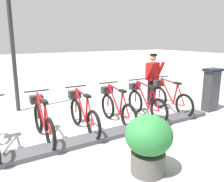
{
  "coord_description": "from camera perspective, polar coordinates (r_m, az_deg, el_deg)",
  "views": [
    {
      "loc": [
        -4.16,
        1.4,
        2.15
      ],
      "look_at": [
        0.5,
        -1.47,
        0.9
      ],
      "focal_mm": 37.33,
      "sensor_mm": 36.0,
      "label": 1
    }
  ],
  "objects": [
    {
      "name": "planter_bush",
      "position": [
        3.83,
        8.94,
        -12.11
      ],
      "size": [
        0.76,
        0.76,
        0.97
      ],
      "color": "#59544C",
      "rests_on": "ground"
    },
    {
      "name": "lamp_post",
      "position": [
        7.34,
        -23.77,
        16.59
      ],
      "size": [
        0.32,
        0.32,
        4.26
      ],
      "color": "#2D2D33",
      "rests_on": "ground"
    },
    {
      "name": "payment_kiosk",
      "position": [
        7.52,
        23.11,
        0.44
      ],
      "size": [
        0.36,
        0.52,
        1.28
      ],
      "color": "#38383D",
      "rests_on": "ground"
    },
    {
      "name": "dock_rail_base",
      "position": [
        4.86,
        -12.02,
        -13.0
      ],
      "size": [
        0.44,
        8.26,
        0.1
      ],
      "primitive_type": "cube",
      "color": "#47474C",
      "rests_on": "ground"
    },
    {
      "name": "ground_plane",
      "position": [
        4.88,
        -11.99,
        -13.53
      ],
      "size": [
        60.0,
        60.0,
        0.0
      ],
      "primitive_type": "plane",
      "color": "#ADAFAC"
    },
    {
      "name": "bike_docked_4",
      "position": [
        5.22,
        -16.61,
        -6.92
      ],
      "size": [
        1.72,
        0.54,
        1.02
      ],
      "color": "black",
      "rests_on": "ground"
    },
    {
      "name": "bike_docked_0",
      "position": [
        7.08,
        13.87,
        -1.58
      ],
      "size": [
        1.72,
        0.54,
        1.02
      ],
      "color": "black",
      "rests_on": "ground"
    },
    {
      "name": "bike_docked_3",
      "position": [
        5.51,
        -7.19,
        -5.42
      ],
      "size": [
        1.72,
        0.54,
        1.02
      ],
      "color": "black",
      "rests_on": "ground"
    },
    {
      "name": "bike_docked_1",
      "position": [
        6.47,
        8.03,
        -2.69
      ],
      "size": [
        1.72,
        0.54,
        1.02
      ],
      "color": "black",
      "rests_on": "ground"
    },
    {
      "name": "worker_near_rack",
      "position": [
        7.66,
        9.88,
        3.34
      ],
      "size": [
        0.49,
        0.66,
        1.66
      ],
      "color": "white",
      "rests_on": "ground"
    },
    {
      "name": "bike_docked_2",
      "position": [
        5.94,
        1.04,
        -3.98
      ],
      "size": [
        1.72,
        0.54,
        1.02
      ],
      "color": "black",
      "rests_on": "ground"
    }
  ]
}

